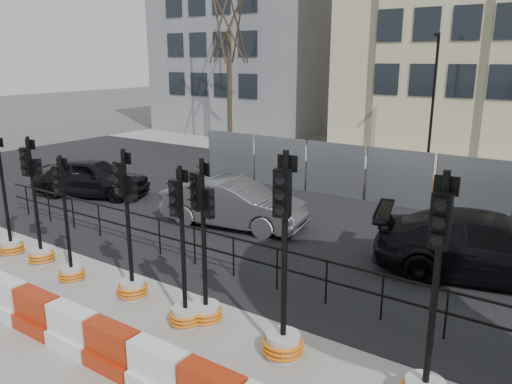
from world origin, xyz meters
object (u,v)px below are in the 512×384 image
Objects in this scene: car_a at (91,177)px; car_c at (491,248)px; traffic_signal_h at (427,363)px; traffic_signal_a at (9,231)px; traffic_signal_d at (131,264)px.

car_c is at bearing -109.00° from car_a.
car_c is (-0.09, 5.35, 0.02)m from traffic_signal_h.
traffic_signal_a is 5.76m from car_a.
traffic_signal_a reaches higher than car_a.
traffic_signal_d is at bearing 176.66° from traffic_signal_h.
traffic_signal_a reaches higher than car_c.
traffic_signal_d is 0.58× the size of car_c.
traffic_signal_h is 0.78× the size of car_a.
car_c is at bearing 45.05° from traffic_signal_d.
traffic_signal_h is at bearing 3.95° from traffic_signal_d.
traffic_signal_h reaches higher than traffic_signal_d.
car_c is at bearing 87.28° from traffic_signal_h.
traffic_signal_a is at bearing 103.13° from car_c.
traffic_signal_h is at bearing 166.48° from car_c.
traffic_signal_d is 0.91× the size of traffic_signal_h.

